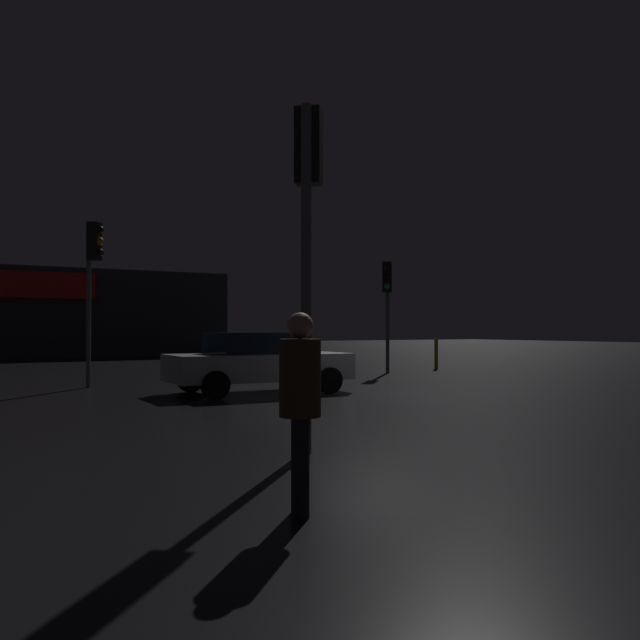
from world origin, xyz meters
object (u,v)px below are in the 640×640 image
traffic_signal_opposite (308,200)px  store_building (32,313)px  pedestrian (300,397)px  traffic_signal_cross_left (93,264)px  traffic_signal_cross_right (387,291)px  car_near (258,362)px

traffic_signal_opposite → store_building: bearing=88.2°
pedestrian → traffic_signal_cross_left: bearing=85.1°
traffic_signal_opposite → pedestrian: bearing=-120.9°
traffic_signal_cross_right → pedestrian: traffic_signal_cross_right is taller
store_building → traffic_signal_cross_right: 22.36m
car_near → store_building: bearing=94.0°
car_near → traffic_signal_opposite: bearing=-110.8°
store_building → traffic_signal_cross_left: bearing=-93.5°
traffic_signal_cross_right → car_near: 8.20m
traffic_signal_cross_right → pedestrian: 17.63m
traffic_signal_cross_left → pedestrian: size_ratio=2.59×
traffic_signal_cross_right → traffic_signal_opposite: bearing=-130.2°
store_building → pedestrian: size_ratio=12.32×
traffic_signal_opposite → traffic_signal_cross_left: bearing=91.8°
traffic_signal_opposite → traffic_signal_cross_left: traffic_signal_opposite is taller
store_building → car_near: store_building is taller
traffic_signal_opposite → pedestrian: traffic_signal_opposite is taller
store_building → pedestrian: bearing=-94.1°
store_building → car_near: 24.89m
pedestrian → car_near: bearing=66.5°
traffic_signal_cross_left → pedestrian: traffic_signal_cross_left is taller
traffic_signal_opposite → car_near: traffic_signal_opposite is taller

